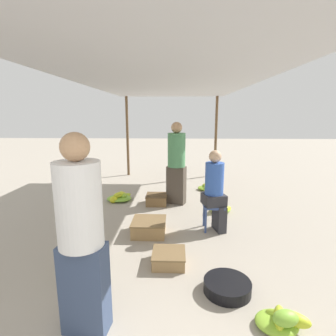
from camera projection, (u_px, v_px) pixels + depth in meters
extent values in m
cylinder|color=brown|center=(127.00, 137.00, 8.12)|extent=(0.08, 0.08, 2.43)
cylinder|color=brown|center=(216.00, 137.00, 8.03)|extent=(0.08, 0.08, 2.43)
cube|color=#B2B2B7|center=(167.00, 81.00, 4.53)|extent=(3.13, 7.15, 0.04)
cube|color=#384766|center=(85.00, 288.00, 2.28)|extent=(0.42, 0.26, 0.82)
cylinder|color=white|center=(79.00, 205.00, 2.12)|extent=(0.42, 0.42, 0.71)
sphere|color=tan|center=(75.00, 147.00, 2.03)|extent=(0.23, 0.23, 0.23)
cube|color=#384C84|center=(213.00, 206.00, 4.31)|extent=(0.34, 0.34, 0.04)
cylinder|color=#384C84|center=(206.00, 221.00, 4.23)|extent=(0.04, 0.04, 0.40)
cylinder|color=#384C84|center=(223.00, 221.00, 4.22)|extent=(0.04, 0.04, 0.40)
cylinder|color=#384C84|center=(204.00, 215.00, 4.50)|extent=(0.04, 0.04, 0.40)
cylinder|color=#384C84|center=(220.00, 215.00, 4.49)|extent=(0.04, 0.04, 0.40)
cube|color=#2D2D33|center=(219.00, 218.00, 4.32)|extent=(0.21, 0.33, 0.44)
cube|color=#2D2D33|center=(214.00, 199.00, 4.29)|extent=(0.41, 0.41, 0.18)
cylinder|color=#3359B2|center=(214.00, 179.00, 4.22)|extent=(0.37, 0.37, 0.52)
sphere|color=tan|center=(215.00, 157.00, 4.15)|extent=(0.20, 0.20, 0.20)
cylinder|color=black|center=(227.00, 286.00, 2.84)|extent=(0.51, 0.51, 0.13)
ellipsoid|color=#72B238|center=(77.00, 267.00, 3.17)|extent=(0.32, 0.23, 0.10)
ellipsoid|color=#73B237|center=(83.00, 265.00, 3.18)|extent=(0.34, 0.26, 0.10)
ellipsoid|color=#C1D12A|center=(84.00, 262.00, 3.23)|extent=(0.32, 0.25, 0.15)
ellipsoid|color=yellow|center=(78.00, 262.00, 3.25)|extent=(0.24, 0.13, 0.14)
ellipsoid|color=yellow|center=(81.00, 260.00, 3.34)|extent=(0.14, 0.22, 0.13)
ellipsoid|color=#B9CE2B|center=(85.00, 265.00, 3.26)|extent=(0.36, 0.32, 0.10)
ellipsoid|color=yellow|center=(114.00, 200.00, 5.70)|extent=(0.23, 0.25, 0.15)
ellipsoid|color=#C8D428|center=(119.00, 195.00, 5.78)|extent=(0.28, 0.28, 0.12)
ellipsoid|color=#A5C62F|center=(125.00, 195.00, 6.02)|extent=(0.28, 0.27, 0.09)
ellipsoid|color=#8EBD33|center=(123.00, 196.00, 5.85)|extent=(0.21, 0.24, 0.12)
ellipsoid|color=yellow|center=(122.00, 196.00, 5.99)|extent=(0.22, 0.34, 0.14)
ellipsoid|color=yellow|center=(121.00, 194.00, 6.08)|extent=(0.21, 0.33, 0.14)
ellipsoid|color=#7BB536|center=(119.00, 198.00, 5.86)|extent=(0.54, 0.47, 0.10)
ellipsoid|color=#C1D22A|center=(207.00, 186.00, 6.61)|extent=(0.23, 0.31, 0.10)
ellipsoid|color=#98C131|center=(206.00, 186.00, 6.75)|extent=(0.17, 0.28, 0.10)
ellipsoid|color=yellow|center=(206.00, 186.00, 6.69)|extent=(0.25, 0.25, 0.13)
ellipsoid|color=#8ABC33|center=(206.00, 187.00, 6.64)|extent=(0.30, 0.33, 0.12)
ellipsoid|color=#7CB636|center=(207.00, 186.00, 6.68)|extent=(0.21, 0.27, 0.10)
ellipsoid|color=#8CBC33|center=(207.00, 188.00, 6.69)|extent=(0.45, 0.39, 0.10)
ellipsoid|color=#95C031|center=(221.00, 204.00, 5.16)|extent=(0.35, 0.26, 0.12)
ellipsoid|color=yellow|center=(227.00, 210.00, 5.11)|extent=(0.26, 0.29, 0.13)
ellipsoid|color=yellow|center=(222.00, 210.00, 5.08)|extent=(0.31, 0.24, 0.10)
ellipsoid|color=#AECA2D|center=(216.00, 208.00, 5.08)|extent=(0.31, 0.16, 0.15)
ellipsoid|color=yellow|center=(220.00, 200.00, 5.15)|extent=(0.30, 0.30, 0.11)
ellipsoid|color=#84B935|center=(220.00, 209.00, 5.17)|extent=(0.39, 0.34, 0.10)
ellipsoid|color=#7CB636|center=(286.00, 318.00, 2.25)|extent=(0.26, 0.20, 0.13)
ellipsoid|color=#9BC230|center=(284.00, 317.00, 2.37)|extent=(0.32, 0.24, 0.11)
ellipsoid|color=#BDD02A|center=(293.00, 319.00, 2.32)|extent=(0.33, 0.26, 0.12)
ellipsoid|color=#BBCF2B|center=(279.00, 317.00, 2.35)|extent=(0.19, 0.30, 0.15)
ellipsoid|color=#8ABC33|center=(276.00, 323.00, 2.36)|extent=(0.38, 0.33, 0.10)
cube|color=#9E7A4C|center=(149.00, 228.00, 4.22)|extent=(0.52, 0.52, 0.21)
cube|color=brown|center=(149.00, 221.00, 4.19)|extent=(0.54, 0.54, 0.02)
cube|color=brown|center=(157.00, 200.00, 5.62)|extent=(0.43, 0.43, 0.19)
cube|color=brown|center=(157.00, 195.00, 5.60)|extent=(0.44, 0.44, 0.02)
cube|color=#9E7A4C|center=(169.00, 259.00, 3.36)|extent=(0.41, 0.41, 0.15)
cube|color=brown|center=(169.00, 253.00, 3.35)|extent=(0.42, 0.42, 0.02)
cube|color=#4C4238|center=(176.00, 185.00, 5.62)|extent=(0.44, 0.33, 0.81)
cylinder|color=#4C8C59|center=(177.00, 150.00, 5.47)|extent=(0.48, 0.48, 0.70)
sphere|color=tan|center=(177.00, 128.00, 5.38)|extent=(0.23, 0.23, 0.23)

